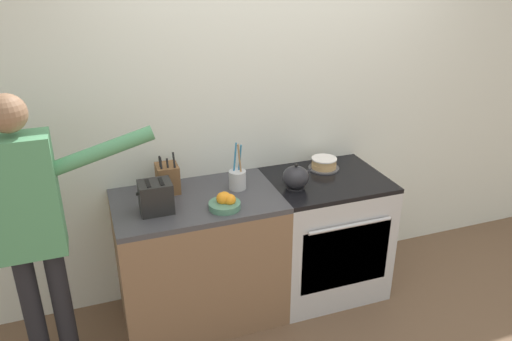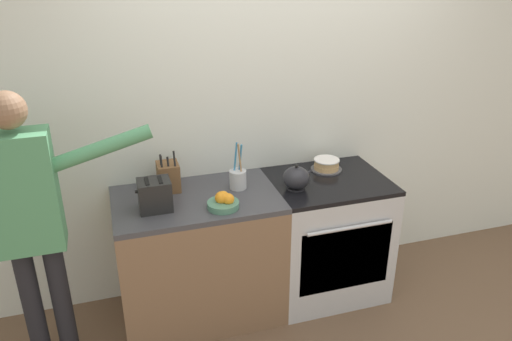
% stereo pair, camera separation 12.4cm
% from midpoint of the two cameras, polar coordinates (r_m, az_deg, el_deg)
% --- Properties ---
extents(ground_plane, '(16.00, 16.00, 0.00)m').
position_cam_midpoint_polar(ground_plane, '(3.59, 6.83, -16.74)').
color(ground_plane, brown).
extents(wall_back, '(8.00, 0.04, 2.60)m').
position_cam_midpoint_polar(wall_back, '(3.51, 3.42, 6.82)').
color(wall_back, silver).
rests_on(wall_back, ground_plane).
extents(counter_cabinet, '(1.05, 0.66, 0.89)m').
position_cam_midpoint_polar(counter_cabinet, '(3.41, -5.43, -9.78)').
color(counter_cabinet, brown).
rests_on(counter_cabinet, ground_plane).
extents(stove_range, '(0.79, 0.69, 0.89)m').
position_cam_midpoint_polar(stove_range, '(3.66, 8.92, -7.35)').
color(stove_range, '#B7BABF').
rests_on(stove_range, ground_plane).
extents(layer_cake, '(0.22, 0.22, 0.08)m').
position_cam_midpoint_polar(layer_cake, '(3.58, 9.04, 0.62)').
color(layer_cake, '#4C4C51').
rests_on(layer_cake, stove_range).
extents(tea_kettle, '(0.22, 0.18, 0.17)m').
position_cam_midpoint_polar(tea_kettle, '(3.27, 5.73, -0.87)').
color(tea_kettle, '#232328').
rests_on(tea_kettle, stove_range).
extents(knife_block, '(0.14, 0.15, 0.28)m').
position_cam_midpoint_polar(knife_block, '(3.26, -8.91, -0.70)').
color(knife_block, brown).
rests_on(knife_block, counter_cabinet).
extents(utensil_crock, '(0.11, 0.11, 0.32)m').
position_cam_midpoint_polar(utensil_crock, '(3.26, -0.99, -0.90)').
color(utensil_crock, '#B7BABF').
rests_on(utensil_crock, counter_cabinet).
extents(fruit_bowl, '(0.19, 0.19, 0.10)m').
position_cam_midpoint_polar(fruit_bowl, '(3.03, -2.56, -3.57)').
color(fruit_bowl, '#4C7F66').
rests_on(fruit_bowl, counter_cabinet).
extents(toaster, '(0.21, 0.16, 0.19)m').
position_cam_midpoint_polar(toaster, '(3.03, -10.35, -2.78)').
color(toaster, black).
rests_on(toaster, counter_cabinet).
extents(person_baker, '(0.95, 0.20, 1.70)m').
position_cam_midpoint_polar(person_baker, '(2.94, -23.29, -4.60)').
color(person_baker, black).
rests_on(person_baker, ground_plane).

